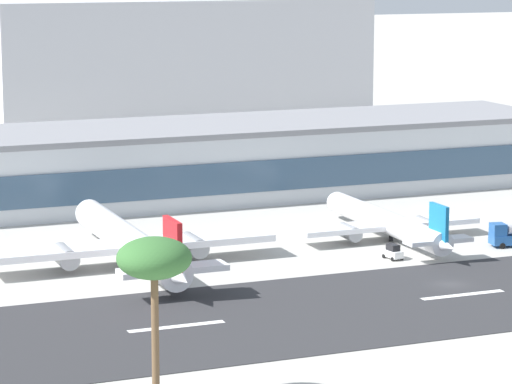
# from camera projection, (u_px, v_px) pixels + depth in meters

# --- Properties ---
(ground_plane) EXTENTS (1400.00, 1400.00, 0.00)m
(ground_plane) POSITION_uv_depth(u_px,v_px,m) (450.00, 285.00, 175.04)
(ground_plane) COLOR #B2AFA8
(runway_strip) EXTENTS (800.00, 33.13, 0.08)m
(runway_strip) POSITION_uv_depth(u_px,v_px,m) (472.00, 294.00, 170.04)
(runway_strip) COLOR #2D2D30
(runway_strip) RESTS_ON ground_plane
(runway_centreline_dash_3) EXTENTS (12.00, 1.20, 0.01)m
(runway_centreline_dash_3) POSITION_uv_depth(u_px,v_px,m) (177.00, 326.00, 155.19)
(runway_centreline_dash_3) COLOR white
(runway_centreline_dash_3) RESTS_ON runway_strip
(runway_centreline_dash_4) EXTENTS (12.00, 1.20, 0.01)m
(runway_centreline_dash_4) POSITION_uv_depth(u_px,v_px,m) (463.00, 295.00, 169.54)
(runway_centreline_dash_4) COLOR white
(runway_centreline_dash_4) RESTS_ON runway_strip
(terminal_building) EXTENTS (147.12, 28.71, 13.25)m
(terminal_building) POSITION_uv_depth(u_px,v_px,m) (172.00, 162.00, 235.92)
(terminal_building) COLOR silver
(terminal_building) RESTS_ON ground_plane
(distant_hotel_block) EXTENTS (95.23, 36.41, 32.42)m
(distant_hotel_block) POSITION_uv_depth(u_px,v_px,m) (174.00, 63.00, 333.23)
(distant_hotel_block) COLOR #BCBCC1
(distant_hotel_block) RESTS_ON ground_plane
(airliner_red_tail_gate_0) EXTENTS (42.10, 49.98, 10.44)m
(airliner_red_tail_gate_0) POSITION_uv_depth(u_px,v_px,m) (132.00, 244.00, 184.15)
(airliner_red_tail_gate_0) COLOR white
(airliner_red_tail_gate_0) RESTS_ON ground_plane
(airliner_blue_tail_gate_1) EXTENTS (29.79, 40.04, 8.36)m
(airliner_blue_tail_gate_1) POSITION_uv_depth(u_px,v_px,m) (390.00, 224.00, 201.22)
(airliner_blue_tail_gate_1) COLOR silver
(airliner_blue_tail_gate_1) RESTS_ON ground_plane
(service_baggage_tug_1) EXTENTS (2.20, 3.36, 2.20)m
(service_baggage_tug_1) POSITION_uv_depth(u_px,v_px,m) (393.00, 252.00, 189.54)
(service_baggage_tug_1) COLOR white
(service_baggage_tug_1) RESTS_ON ground_plane
(palm_tree_0) EXTENTS (7.30, 7.30, 17.00)m
(palm_tree_0) POSITION_uv_depth(u_px,v_px,m) (154.00, 261.00, 125.23)
(palm_tree_0) COLOR brown
(palm_tree_0) RESTS_ON ground_plane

